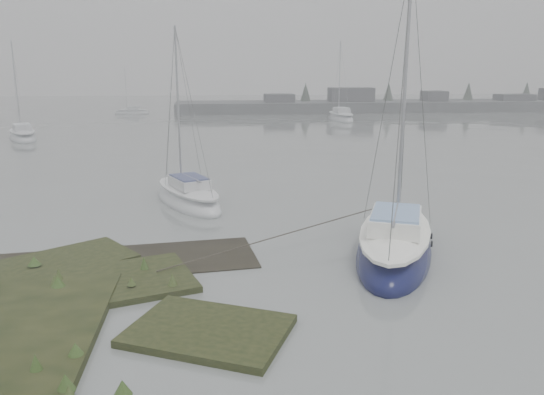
{
  "coord_description": "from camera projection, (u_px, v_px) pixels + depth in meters",
  "views": [
    {
      "loc": [
        0.68,
        -11.63,
        5.93
      ],
      "look_at": [
        2.6,
        5.13,
        1.8
      ],
      "focal_mm": 35.0,
      "sensor_mm": 36.0,
      "label": 1
    }
  ],
  "objects": [
    {
      "name": "ground",
      "position": [
        203.0,
        146.0,
        41.51
      ],
      "size": [
        160.0,
        160.0,
        0.0
      ],
      "primitive_type": "plane",
      "color": "slate",
      "rests_on": "ground"
    },
    {
      "name": "far_shoreline",
      "position": [
        396.0,
        105.0,
        75.06
      ],
      "size": [
        60.0,
        8.0,
        4.15
      ],
      "color": "#4C4F51",
      "rests_on": "ground"
    },
    {
      "name": "sailboat_far_c",
      "position": [
        132.0,
        113.0,
        70.11
      ],
      "size": [
        4.65,
        1.85,
        6.42
      ],
      "rotation": [
        0.0,
        0.0,
        1.49
      ],
      "color": "#A4A9AD",
      "rests_on": "ground"
    },
    {
      "name": "sailboat_white",
      "position": [
        188.0,
        198.0,
        23.75
      ],
      "size": [
        4.15,
        6.17,
        8.32
      ],
      "rotation": [
        0.0,
        0.0,
        0.41
      ],
      "color": "silver",
      "rests_on": "ground"
    },
    {
      "name": "sailboat_far_a",
      "position": [
        23.0,
        136.0,
        45.05
      ],
      "size": [
        4.41,
        6.53,
        8.81
      ],
      "rotation": [
        0.0,
        0.0,
        0.42
      ],
      "color": "#A6ABAF",
      "rests_on": "ground"
    },
    {
      "name": "sailboat_main",
      "position": [
        394.0,
        246.0,
        17.16
      ],
      "size": [
        4.88,
        7.48,
        10.05
      ],
      "rotation": [
        0.0,
        0.0,
        -0.39
      ],
      "color": "#0B0F39",
      "rests_on": "ground"
    },
    {
      "name": "sailboat_far_b",
      "position": [
        341.0,
        118.0,
        61.66
      ],
      "size": [
        2.59,
        6.96,
        9.67
      ],
      "rotation": [
        0.0,
        0.0,
        0.05
      ],
      "color": "silver",
      "rests_on": "ground"
    }
  ]
}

